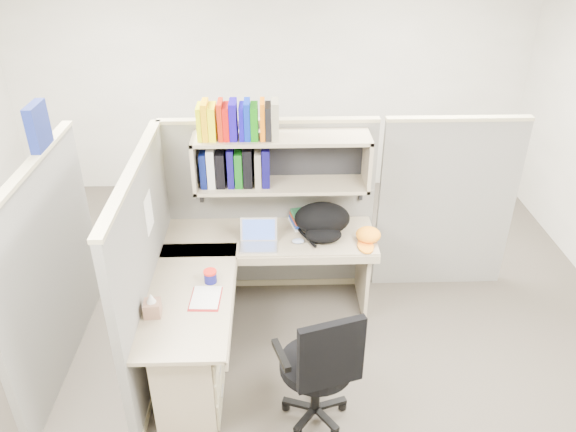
{
  "coord_description": "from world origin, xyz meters",
  "views": [
    {
      "loc": [
        0.03,
        -3.39,
        3.18
      ],
      "look_at": [
        0.14,
        0.25,
        1.1
      ],
      "focal_mm": 35.0,
      "sensor_mm": 36.0,
      "label": 1
    }
  ],
  "objects_px": {
    "laptop": "(258,236)",
    "task_chair": "(318,384)",
    "backpack": "(323,222)",
    "desk": "(215,333)",
    "snack_canister": "(210,276)"
  },
  "relations": [
    {
      "from": "laptop",
      "to": "task_chair",
      "type": "distance_m",
      "value": 1.28
    },
    {
      "from": "backpack",
      "to": "task_chair",
      "type": "height_order",
      "value": "task_chair"
    },
    {
      "from": "laptop",
      "to": "backpack",
      "type": "relative_size",
      "value": 0.65
    },
    {
      "from": "laptop",
      "to": "backpack",
      "type": "xyz_separation_m",
      "value": [
        0.52,
        0.15,
        0.03
      ]
    },
    {
      "from": "desk",
      "to": "laptop",
      "type": "height_order",
      "value": "laptop"
    },
    {
      "from": "laptop",
      "to": "snack_canister",
      "type": "bearing_deg",
      "value": -126.04
    },
    {
      "from": "backpack",
      "to": "task_chair",
      "type": "bearing_deg",
      "value": -102.33
    },
    {
      "from": "laptop",
      "to": "task_chair",
      "type": "relative_size",
      "value": 0.29
    },
    {
      "from": "desk",
      "to": "task_chair",
      "type": "bearing_deg",
      "value": -31.14
    },
    {
      "from": "desk",
      "to": "snack_canister",
      "type": "height_order",
      "value": "snack_canister"
    },
    {
      "from": "laptop",
      "to": "backpack",
      "type": "bearing_deg",
      "value": 16.69
    },
    {
      "from": "task_chair",
      "to": "backpack",
      "type": "bearing_deg",
      "value": 84.63
    },
    {
      "from": "laptop",
      "to": "desk",
      "type": "bearing_deg",
      "value": -113.8
    },
    {
      "from": "desk",
      "to": "laptop",
      "type": "xyz_separation_m",
      "value": [
        0.31,
        0.68,
        0.4
      ]
    },
    {
      "from": "desk",
      "to": "backpack",
      "type": "height_order",
      "value": "backpack"
    }
  ]
}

